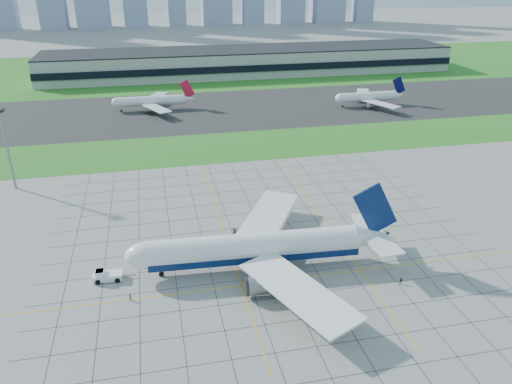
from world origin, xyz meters
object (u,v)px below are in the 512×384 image
at_px(crew_far, 401,281).
at_px(distant_jet_1, 152,101).
at_px(crew_near, 130,297).
at_px(light_mast, 5,140).
at_px(airliner, 256,248).
at_px(pushback_tug, 107,276).
at_px(distant_jet_2, 369,97).

xyz_separation_m(crew_far, distant_jet_1, (-49.55, 160.24, 3.69)).
relative_size(crew_near, distant_jet_1, 0.04).
xyz_separation_m(light_mast, airliner, (64.71, -60.82, -10.76)).
relative_size(pushback_tug, distant_jet_1, 0.22).
bearing_deg(distant_jet_1, pushback_tug, -95.58).
relative_size(light_mast, crew_far, 16.09).
relative_size(airliner, crew_far, 40.03).
height_order(distant_jet_1, distant_jet_2, same).
height_order(airliner, crew_near, airliner).
bearing_deg(crew_near, pushback_tug, 47.76).
relative_size(pushback_tug, distant_jet_2, 0.22).
height_order(crew_near, distant_jet_1, distant_jet_1).
distance_m(light_mast, crew_far, 121.08).
xyz_separation_m(pushback_tug, crew_near, (5.22, -8.75, -0.35)).
distance_m(airliner, pushback_tug, 34.16).
bearing_deg(crew_near, crew_far, -79.66).
distance_m(airliner, distant_jet_2, 157.98).
height_order(airliner, crew_far, airliner).
distance_m(pushback_tug, crew_near, 10.20).
bearing_deg(pushback_tug, crew_near, -55.90).
bearing_deg(distant_jet_2, crew_near, -129.68).
bearing_deg(crew_far, pushback_tug, -160.62).
distance_m(light_mast, distant_jet_2, 167.58).
xyz_separation_m(airliner, distant_jet_1, (-19.68, 147.04, -0.93)).
distance_m(light_mast, airliner, 89.45).
relative_size(airliner, distant_jet_1, 1.49).
xyz_separation_m(airliner, crew_near, (-28.59, -6.41, -4.61)).
bearing_deg(pushback_tug, crew_far, -10.41).
distance_m(airliner, distant_jet_1, 148.36).
bearing_deg(pushback_tug, light_mast, 121.16).
distance_m(crew_near, crew_far, 58.86).
bearing_deg(airliner, pushback_tug, 179.33).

